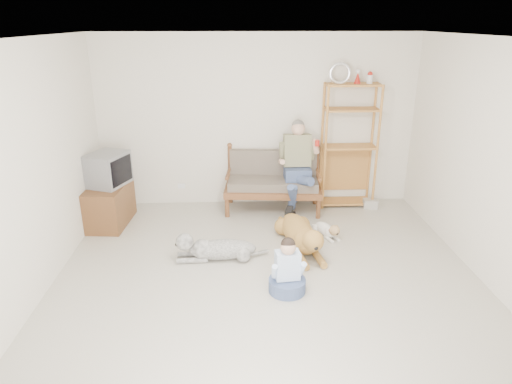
{
  "coord_description": "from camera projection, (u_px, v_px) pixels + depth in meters",
  "views": [
    {
      "loc": [
        -0.35,
        -4.36,
        2.86
      ],
      "look_at": [
        -0.1,
        1.0,
        0.83
      ],
      "focal_mm": 32.0,
      "sensor_mm": 36.0,
      "label": 1
    }
  ],
  "objects": [
    {
      "name": "floor",
      "position": [
        269.0,
        293.0,
        5.1
      ],
      "size": [
        5.5,
        5.5,
        0.0
      ],
      "primitive_type": "plane",
      "color": "beige",
      "rests_on": "ground"
    },
    {
      "name": "ceiling",
      "position": [
        272.0,
        39.0,
        4.14
      ],
      "size": [
        5.5,
        5.5,
        0.0
      ],
      "primitive_type": "plane",
      "rotation": [
        3.14,
        0.0,
        0.0
      ],
      "color": "white",
      "rests_on": "ground"
    },
    {
      "name": "wall_back",
      "position": [
        257.0,
        122.0,
        7.19
      ],
      "size": [
        5.0,
        0.0,
        5.0
      ],
      "primitive_type": "plane",
      "rotation": [
        1.57,
        0.0,
        0.0
      ],
      "color": "beige",
      "rests_on": "ground"
    },
    {
      "name": "wall_front",
      "position": [
        318.0,
        378.0,
        2.05
      ],
      "size": [
        5.0,
        0.0,
        5.0
      ],
      "primitive_type": "plane",
      "rotation": [
        -1.57,
        0.0,
        0.0
      ],
      "color": "beige",
      "rests_on": "ground"
    },
    {
      "name": "wall_left",
      "position": [
        19.0,
        183.0,
        4.51
      ],
      "size": [
        0.0,
        5.5,
        5.5
      ],
      "primitive_type": "plane",
      "rotation": [
        1.57,
        0.0,
        1.57
      ],
      "color": "beige",
      "rests_on": "ground"
    },
    {
      "name": "wall_right",
      "position": [
        510.0,
        175.0,
        4.73
      ],
      "size": [
        0.0,
        5.5,
        5.5
      ],
      "primitive_type": "plane",
      "rotation": [
        1.57,
        0.0,
        -1.57
      ],
      "color": "beige",
      "rests_on": "ground"
    },
    {
      "name": "loveseat",
      "position": [
        273.0,
        180.0,
        7.22
      ],
      "size": [
        1.55,
        0.82,
        0.95
      ],
      "rotation": [
        0.0,
        0.0,
        -0.08
      ],
      "color": "brown",
      "rests_on": "ground"
    },
    {
      "name": "man",
      "position": [
        297.0,
        173.0,
        6.95
      ],
      "size": [
        0.55,
        0.78,
        1.27
      ],
      "color": "#44567D",
      "rests_on": "loveseat"
    },
    {
      "name": "etagere",
      "position": [
        349.0,
        145.0,
        7.19
      ],
      "size": [
        0.87,
        0.38,
        2.28
      ],
      "color": "#C78A3E",
      "rests_on": "ground"
    },
    {
      "name": "book_stack",
      "position": [
        370.0,
        204.0,
        7.38
      ],
      "size": [
        0.24,
        0.18,
        0.14
      ],
      "primitive_type": "cube",
      "rotation": [
        0.0,
        0.0,
        -0.1
      ],
      "color": "beige",
      "rests_on": "ground"
    },
    {
      "name": "tv_stand",
      "position": [
        109.0,
        205.0,
        6.73
      ],
      "size": [
        0.58,
        0.94,
        0.6
      ],
      "rotation": [
        0.0,
        0.0,
        -0.09
      ],
      "color": "brown",
      "rests_on": "ground"
    },
    {
      "name": "crt_tv",
      "position": [
        108.0,
        169.0,
        6.59
      ],
      "size": [
        0.63,
        0.69,
        0.47
      ],
      "rotation": [
        0.0,
        0.0,
        -0.36
      ],
      "color": "slate",
      "rests_on": "tv_stand"
    },
    {
      "name": "wall_outlet",
      "position": [
        181.0,
        186.0,
        7.49
      ],
      "size": [
        0.12,
        0.02,
        0.08
      ],
      "primitive_type": "cube",
      "color": "silver",
      "rests_on": "ground"
    },
    {
      "name": "golden_retriever",
      "position": [
        302.0,
        235.0,
        6.03
      ],
      "size": [
        0.54,
        1.54,
        0.47
      ],
      "rotation": [
        0.0,
        0.0,
        0.15
      ],
      "color": "#AE773C",
      "rests_on": "ground"
    },
    {
      "name": "shaggy_dog",
      "position": [
        214.0,
        248.0,
        5.77
      ],
      "size": [
        1.25,
        0.33,
        0.37
      ],
      "rotation": [
        0.0,
        0.0,
        -1.53
      ],
      "color": "silver",
      "rests_on": "ground"
    },
    {
      "name": "terrier",
      "position": [
        328.0,
        230.0,
        6.38
      ],
      "size": [
        0.33,
        0.6,
        0.24
      ],
      "rotation": [
        0.0,
        0.0,
        0.38
      ],
      "color": "white",
      "rests_on": "ground"
    },
    {
      "name": "child",
      "position": [
        287.0,
        272.0,
        5.05
      ],
      "size": [
        0.42,
        0.42,
        0.66
      ],
      "rotation": [
        0.0,
        0.0,
        0.12
      ],
      "color": "#44567D",
      "rests_on": "ground"
    }
  ]
}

